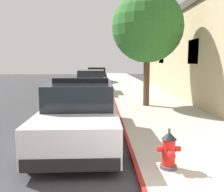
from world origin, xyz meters
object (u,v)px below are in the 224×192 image
police_cruiser (81,113)px  parked_car_dark_far (97,76)px  parked_car_silver_ahead (91,83)px  fire_hydrant (169,150)px  street_tree (147,27)px

police_cruiser → parked_car_dark_far: size_ratio=1.00×
parked_car_silver_ahead → fire_hydrant: 12.28m
parked_car_silver_ahead → fire_hydrant: parked_car_silver_ahead is taller
police_cruiser → parked_car_dark_far: police_cruiser is taller
street_tree → parked_car_dark_far: bearing=100.2°
fire_hydrant → street_tree: (0.79, 6.77, 3.12)m
parked_car_dark_far → fire_hydrant: parked_car_dark_far is taller
street_tree → fire_hydrant: bearing=-96.6°
parked_car_silver_ahead → parked_car_dark_far: size_ratio=1.00×
parked_car_silver_ahead → police_cruiser: bearing=-89.4°
parked_car_dark_far → street_tree: (2.45, -13.57, 2.87)m
fire_hydrant → street_tree: street_tree is taller
parked_car_dark_far → parked_car_silver_ahead: bearing=-91.6°
police_cruiser → parked_car_silver_ahead: 9.91m
parked_car_dark_far → street_tree: street_tree is taller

